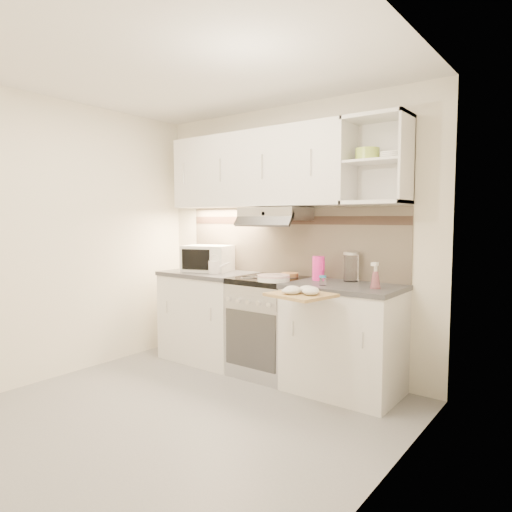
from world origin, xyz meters
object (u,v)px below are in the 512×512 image
(pink_pitcher, at_px, (318,268))
(cutting_board, at_px, (301,295))
(watering_can, at_px, (215,267))
(plate_stack, at_px, (274,278))
(microwave, at_px, (208,258))
(electric_range, at_px, (269,326))
(spray_bottle, at_px, (375,278))
(glass_jar, at_px, (351,267))

(pink_pitcher, bearing_deg, cutting_board, -61.72)
(watering_can, height_order, plate_stack, watering_can)
(plate_stack, bearing_deg, watering_can, 172.39)
(plate_stack, bearing_deg, microwave, 167.27)
(electric_range, bearing_deg, plate_stack, -46.64)
(electric_range, bearing_deg, spray_bottle, -3.37)
(watering_can, distance_m, glass_jar, 1.34)
(watering_can, height_order, glass_jar, glass_jar)
(electric_range, height_order, plate_stack, plate_stack)
(cutting_board, bearing_deg, pink_pitcher, 118.67)
(microwave, height_order, spray_bottle, microwave)
(microwave, xyz_separation_m, pink_pitcher, (1.26, 0.06, -0.03))
(plate_stack, height_order, pink_pitcher, pink_pitcher)
(watering_can, bearing_deg, cutting_board, -40.02)
(plate_stack, bearing_deg, glass_jar, 35.09)
(glass_jar, bearing_deg, microwave, -174.00)
(microwave, relative_size, cutting_board, 1.28)
(pink_pitcher, bearing_deg, electric_range, -157.08)
(microwave, xyz_separation_m, plate_stack, (0.98, -0.22, -0.10))
(microwave, height_order, watering_can, microwave)
(microwave, bearing_deg, spray_bottle, -20.47)
(microwave, distance_m, pink_pitcher, 1.26)
(watering_can, height_order, pink_pitcher, pink_pitcher)
(pink_pitcher, xyz_separation_m, glass_jar, (0.26, 0.10, 0.02))
(plate_stack, height_order, cutting_board, plate_stack)
(watering_can, distance_m, spray_bottle, 1.64)
(watering_can, relative_size, cutting_board, 0.52)
(microwave, bearing_deg, cutting_board, -38.10)
(electric_range, distance_m, glass_jar, 0.94)
(microwave, distance_m, spray_bottle, 1.85)
(spray_bottle, bearing_deg, cutting_board, -129.56)
(plate_stack, distance_m, cutting_board, 0.58)
(pink_pitcher, height_order, cutting_board, pink_pitcher)
(electric_range, relative_size, spray_bottle, 4.17)
(glass_jar, height_order, spray_bottle, glass_jar)
(watering_can, xyz_separation_m, plate_stack, (0.77, -0.10, -0.04))
(cutting_board, bearing_deg, spray_bottle, 59.95)
(plate_stack, relative_size, pink_pitcher, 1.32)
(watering_can, xyz_separation_m, cutting_board, (1.24, -0.43, -0.10))
(spray_bottle, bearing_deg, plate_stack, -170.70)
(glass_jar, relative_size, cutting_board, 0.59)
(plate_stack, relative_size, cutting_board, 0.66)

